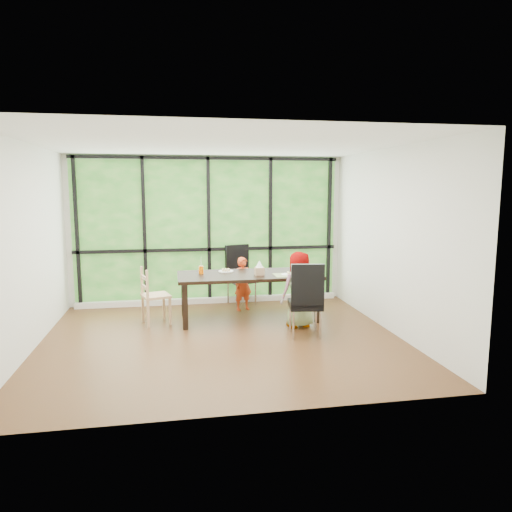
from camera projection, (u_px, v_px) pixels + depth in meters
The scene contains 23 objects.
ground at pixel (222, 339), 6.58m from camera, with size 5.00×5.00×0.00m, color black.
back_wall at pixel (209, 230), 8.58m from camera, with size 5.00×5.00×0.00m, color silver.
foliage_backdrop at pixel (209, 230), 8.56m from camera, with size 4.80×0.02×2.65m, color #1D5419.
window_mullions at pixel (209, 230), 8.52m from camera, with size 4.80×0.06×2.65m, color black, non-canonical shape.
window_sill at pixel (210, 300), 8.67m from camera, with size 4.80×0.12×0.10m, color silver.
dining_table at pixel (249, 296), 7.55m from camera, with size 2.27×1.00×0.75m, color black.
chair_window_leather at pixel (242, 275), 8.51m from camera, with size 0.46×0.46×1.08m, color black.
chair_interior_leather at pixel (305, 299), 6.66m from camera, with size 0.46×0.46×1.08m, color black.
chair_end_beech at pixel (156, 296), 7.27m from camera, with size 0.42×0.40×0.90m, color tan.
child_toddler at pixel (243, 284), 8.12m from camera, with size 0.34×0.22×0.93m, color red.
child_older at pixel (298, 290), 7.09m from camera, with size 0.57×0.37×1.17m, color slate.
placemat at pixel (290, 275), 7.36m from camera, with size 0.49×0.36×0.01m, color tan.
plate_far at pixel (226, 271), 7.67m from camera, with size 0.25×0.25×0.02m, color white.
plate_near at pixel (289, 275), 7.38m from camera, with size 0.24×0.24×0.01m, color white.
orange_cup at pixel (201, 270), 7.50m from camera, with size 0.08×0.08×0.12m, color #FF6800.
green_cup at pixel (309, 271), 7.39m from camera, with size 0.07×0.07×0.11m, color green.
white_mug at pixel (310, 269), 7.70m from camera, with size 0.08×0.08×0.08m, color white.
tissue_box at pixel (259, 271), 7.38m from camera, with size 0.14×0.14×0.12m, color tan.
crepe_rolls_far at pixel (226, 270), 7.67m from camera, with size 0.15×0.12×0.04m, color tan, non-canonical shape.
crepe_rolls_near at pixel (289, 273), 7.38m from camera, with size 0.05×0.12×0.04m, color tan, non-canonical shape.
straw_white at pixel (201, 264), 7.49m from camera, with size 0.01×0.01×0.20m, color white.
straw_pink at pixel (309, 265), 7.37m from camera, with size 0.01×0.01×0.20m, color pink.
tissue at pixel (259, 264), 7.36m from camera, with size 0.12×0.12×0.11m, color white.
Camera 1 is at (-0.66, -6.33, 2.10)m, focal length 32.69 mm.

